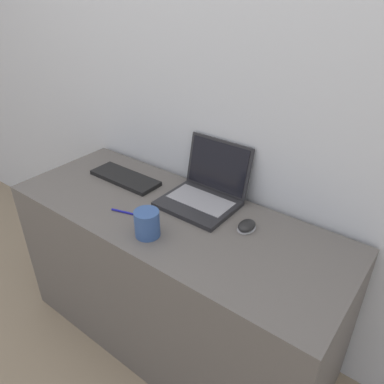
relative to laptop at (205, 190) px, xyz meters
The scene contains 8 objects.
ground_plane 0.92m from the laptop, 96.13° to the right, with size 12.00×12.00×0.00m, color gray.
wall_back 0.48m from the laptop, 107.63° to the left, with size 7.00×0.04×2.50m.
desk 0.46m from the laptop, 106.00° to the right, with size 1.50×0.57×0.75m.
laptop is the anchor object (origin of this frame).
drink_cup 0.34m from the laptop, 94.72° to the right, with size 0.10×0.10×0.11m.
computer_mouse 0.26m from the laptop, 15.74° to the right, with size 0.07×0.09×0.03m.
external_keyboard 0.43m from the laptop, 169.44° to the right, with size 0.36×0.13×0.02m.
pen 0.35m from the laptop, 125.54° to the right, with size 0.14×0.05×0.01m.
Camera 1 is at (0.86, -0.69, 1.61)m, focal length 35.00 mm.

